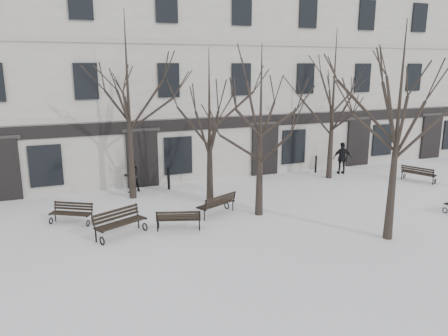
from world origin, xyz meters
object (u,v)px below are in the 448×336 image
bench_0 (120,222)px  bench_3 (72,212)px  bench_5 (418,173)px  tree_1 (261,111)px  tree_2 (399,107)px  bench_4 (217,204)px  bench_1 (179,219)px

bench_0 → bench_3: size_ratio=1.20×
bench_0 → bench_5: bearing=-19.1°
tree_1 → tree_2: tree_2 is taller
bench_0 → bench_4: (4.14, 0.83, -0.04)m
bench_1 → bench_5: size_ratio=0.97×
tree_2 → bench_3: 12.85m
bench_3 → bench_5: bench_5 is taller
tree_2 → bench_5: 10.06m
bench_5 → tree_1: bearing=74.5°
tree_1 → bench_1: (-3.64, -0.50, -3.91)m
bench_0 → bench_4: 4.22m
tree_2 → bench_1: (-6.84, 3.57, -4.31)m
bench_4 → bench_5: 12.03m
bench_1 → bench_4: (1.98, 1.09, 0.04)m
tree_2 → bench_5: bearing=38.5°
bench_0 → tree_1: bearing=-23.2°
tree_2 → tree_1: bearing=128.2°
bench_1 → tree_1: bearing=-154.0°
tree_1 → bench_4: size_ratio=3.69×
bench_3 → bench_5: 17.70m
tree_1 → bench_5: (10.32, 1.60, -3.90)m
bench_1 → bench_4: 2.26m
tree_1 → bench_1: bearing=-172.1°
bench_3 → bench_4: (5.72, -1.21, 0.04)m
bench_0 → bench_1: bearing=-32.5°
tree_2 → bench_1: bearing=152.4°
tree_2 → bench_0: tree_2 is taller
bench_1 → tree_2: bearing=170.6°
tree_2 → bench_4: tree_2 is taller
tree_2 → bench_4: (-4.87, 4.66, -4.27)m
bench_4 → bench_1: bearing=3.7°
bench_1 → bench_5: (13.96, 2.10, 0.02)m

